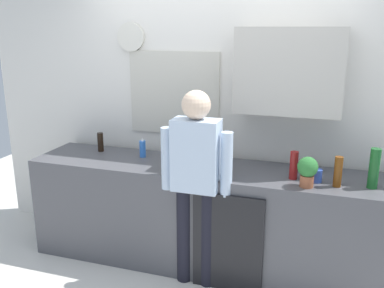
# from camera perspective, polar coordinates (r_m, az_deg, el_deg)

# --- Properties ---
(ground_plane) EXTENTS (8.00, 8.00, 0.00)m
(ground_plane) POSITION_cam_1_polar(r_m,az_deg,el_deg) (3.66, 0.51, -18.21)
(ground_plane) COLOR silver
(kitchen_counter) EXTENTS (3.10, 0.64, 0.91)m
(kitchen_counter) POSITION_cam_1_polar(r_m,az_deg,el_deg) (3.69, 1.94, -9.85)
(kitchen_counter) COLOR #4C4C51
(kitchen_counter) RESTS_ON ground_plane
(dishwasher_panel) EXTENTS (0.56, 0.02, 0.82)m
(dishwasher_panel) POSITION_cam_1_polar(r_m,az_deg,el_deg) (3.36, 4.86, -13.45)
(dishwasher_panel) COLOR black
(dishwasher_panel) RESTS_ON ground_plane
(back_wall_assembly) EXTENTS (4.70, 0.42, 2.60)m
(back_wall_assembly) POSITION_cam_1_polar(r_m,az_deg,el_deg) (3.76, 4.77, 5.11)
(back_wall_assembly) COLOR white
(back_wall_assembly) RESTS_ON ground_plane
(coffee_maker) EXTENTS (0.20, 0.20, 0.33)m
(coffee_maker) POSITION_cam_1_polar(r_m,az_deg,el_deg) (3.36, 2.00, -1.45)
(coffee_maker) COLOR black
(coffee_maker) RESTS_ON kitchen_counter
(bottle_green_wine) EXTENTS (0.07, 0.07, 0.30)m
(bottle_green_wine) POSITION_cam_1_polar(r_m,az_deg,el_deg) (3.30, 23.61, -3.09)
(bottle_green_wine) COLOR #195923
(bottle_green_wine) RESTS_ON kitchen_counter
(bottle_dark_sauce) EXTENTS (0.06, 0.06, 0.18)m
(bottle_dark_sauce) POSITION_cam_1_polar(r_m,az_deg,el_deg) (4.03, -12.39, 0.27)
(bottle_dark_sauce) COLOR black
(bottle_dark_sauce) RESTS_ON kitchen_counter
(bottle_amber_beer) EXTENTS (0.06, 0.06, 0.23)m
(bottle_amber_beer) POSITION_cam_1_polar(r_m,az_deg,el_deg) (3.24, 19.32, -3.60)
(bottle_amber_beer) COLOR brown
(bottle_amber_beer) RESTS_ON kitchen_counter
(bottle_red_vinegar) EXTENTS (0.06, 0.06, 0.22)m
(bottle_red_vinegar) POSITION_cam_1_polar(r_m,az_deg,el_deg) (3.31, 13.74, -2.85)
(bottle_red_vinegar) COLOR maroon
(bottle_red_vinegar) RESTS_ON kitchen_counter
(bottle_olive_oil) EXTENTS (0.06, 0.06, 0.25)m
(bottle_olive_oil) POSITION_cam_1_polar(r_m,az_deg,el_deg) (3.53, -2.46, -1.00)
(bottle_olive_oil) COLOR olive
(bottle_olive_oil) RESTS_ON kitchen_counter
(cup_blue_mug) EXTENTS (0.08, 0.08, 0.10)m
(cup_blue_mug) POSITION_cam_1_polar(r_m,az_deg,el_deg) (3.31, 16.64, -4.15)
(cup_blue_mug) COLOR #3351B2
(cup_blue_mug) RESTS_ON kitchen_counter
(potted_plant) EXTENTS (0.15, 0.15, 0.23)m
(potted_plant) POSITION_cam_1_polar(r_m,az_deg,el_deg) (3.16, 15.50, -3.43)
(potted_plant) COLOR #9E5638
(potted_plant) RESTS_ON kitchen_counter
(dish_soap) EXTENTS (0.06, 0.06, 0.18)m
(dish_soap) POSITION_cam_1_polar(r_m,az_deg,el_deg) (3.79, -6.76, -0.63)
(dish_soap) COLOR blue
(dish_soap) RESTS_ON kitchen_counter
(person_at_sink) EXTENTS (0.57, 0.22, 1.60)m
(person_at_sink) POSITION_cam_1_polar(r_m,az_deg,el_deg) (3.23, 0.55, -4.12)
(person_at_sink) COLOR black
(person_at_sink) RESTS_ON ground_plane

